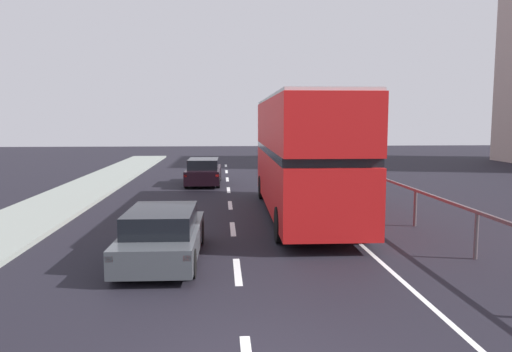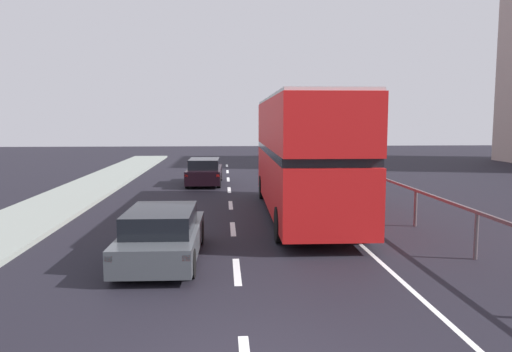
% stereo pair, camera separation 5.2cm
% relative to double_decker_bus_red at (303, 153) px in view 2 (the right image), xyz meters
% --- Properties ---
extents(lane_paint_markings, '(3.60, 46.00, 0.01)m').
position_rel_double_decker_bus_red_xyz_m(lane_paint_markings, '(-0.41, -1.98, -2.25)').
color(lane_paint_markings, silver).
rests_on(lane_paint_markings, ground).
extents(bridge_side_railing, '(0.10, 42.00, 1.21)m').
position_rel_double_decker_bus_red_xyz_m(bridge_side_railing, '(3.34, -1.98, -1.27)').
color(bridge_side_railing, '#54474B').
rests_on(bridge_side_railing, ground).
extents(double_decker_bus_red, '(2.77, 10.87, 4.20)m').
position_rel_double_decker_bus_red_xyz_m(double_decker_bus_red, '(0.00, 0.00, 0.00)').
color(double_decker_bus_red, red).
rests_on(double_decker_bus_red, ground).
extents(hatchback_car_near, '(1.86, 4.41, 1.29)m').
position_rel_double_decker_bus_red_xyz_m(hatchback_car_near, '(-4.30, -5.35, -1.63)').
color(hatchback_car_near, '#45494F').
rests_on(hatchback_car_near, ground).
extents(sedan_car_ahead, '(1.86, 4.51, 1.38)m').
position_rel_double_decker_bus_red_xyz_m(sedan_car_ahead, '(-3.80, 9.09, -1.59)').
color(sedan_car_ahead, black).
rests_on(sedan_car_ahead, ground).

